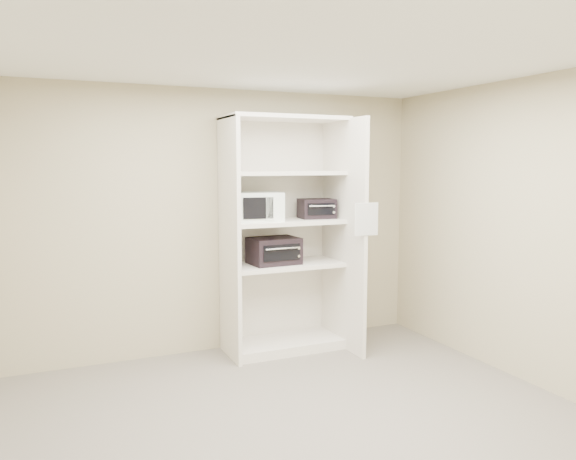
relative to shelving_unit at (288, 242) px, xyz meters
name	(u,v)px	position (x,y,z in m)	size (l,w,h in m)	color
floor	(299,429)	(-0.67, -1.70, -1.13)	(4.50, 4.00, 0.01)	#625B53
ceiling	(300,52)	(-0.67, -1.70, 1.57)	(4.50, 4.00, 0.01)	white
wall_back	(218,221)	(-0.67, 0.30, 0.22)	(4.50, 0.02, 2.70)	tan
wall_front	(519,318)	(-0.67, -3.70, 0.22)	(4.50, 0.02, 2.70)	tan
wall_right	(534,232)	(1.58, -1.70, 0.22)	(0.02, 4.00, 2.70)	tan
shelving_unit	(288,242)	(0.00, 0.00, 0.00)	(1.24, 0.92, 2.42)	white
microwave	(257,207)	(-0.35, -0.01, 0.38)	(0.48, 0.37, 0.29)	white
toaster_oven_upper	(317,209)	(0.33, 0.01, 0.34)	(0.36, 0.27, 0.21)	black
toaster_oven_lower	(274,251)	(-0.17, 0.00, -0.08)	(0.49, 0.37, 0.27)	black
paper_sign	(366,219)	(0.55, -0.63, 0.28)	(0.25, 0.01, 0.31)	white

